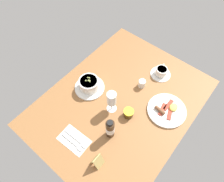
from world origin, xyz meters
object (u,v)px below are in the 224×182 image
object	(u,v)px
jam_jar	(129,113)
sauce_bottle_brown	(110,129)
coffee_cup	(161,72)
porridge_bowl	(89,85)
wine_glass	(112,99)
breakfast_plate	(167,110)
creamer_jug	(142,83)
menu_card	(97,160)
cutlery_setting	(75,140)

from	to	relation	value
jam_jar	sauce_bottle_brown	size ratio (longest dim) A/B	0.38
coffee_cup	porridge_bowl	bearing A→B (deg)	-37.05
porridge_bowl	wine_glass	world-z (taller)	wine_glass
porridge_bowl	jam_jar	size ratio (longest dim) A/B	3.20
wine_glass	breakfast_plate	bearing A→B (deg)	126.71
creamer_jug	menu_card	world-z (taller)	menu_card
wine_glass	breakfast_plate	size ratio (longest dim) A/B	0.70
cutlery_setting	breakfast_plate	xyz separation A→B (cm)	(-49.46, 30.24, 0.67)
creamer_jug	jam_jar	bearing A→B (deg)	15.25
wine_glass	jam_jar	size ratio (longest dim) A/B	2.71
cutlery_setting	creamer_jug	xyz separation A→B (cm)	(-54.87, 7.58, 2.54)
sauce_bottle_brown	menu_card	world-z (taller)	sauce_bottle_brown
porridge_bowl	creamer_jug	size ratio (longest dim) A/B	3.27
porridge_bowl	cutlery_setting	xyz separation A→B (cm)	(31.61, 17.71, -3.81)
wine_glass	jam_jar	distance (cm)	13.94
creamer_jug	menu_card	distance (cm)	56.56
coffee_cup	menu_card	bearing A→B (deg)	4.66
wine_glass	menu_card	size ratio (longest dim) A/B	1.75
creamer_jug	jam_jar	distance (cm)	23.68
cutlery_setting	sauce_bottle_brown	distance (cm)	21.77
cutlery_setting	jam_jar	bearing A→B (deg)	156.68
coffee_cup	wine_glass	size ratio (longest dim) A/B	0.84
cutlery_setting	coffee_cup	distance (cm)	72.19
jam_jar	wine_glass	bearing A→B (deg)	-75.25
sauce_bottle_brown	cutlery_setting	bearing A→B (deg)	-39.35
coffee_cup	breakfast_plate	size ratio (longest dim) A/B	0.58
porridge_bowl	breakfast_plate	distance (cm)	51.25
breakfast_plate	jam_jar	bearing A→B (deg)	-43.30
creamer_jug	wine_glass	bearing A→B (deg)	-9.97
porridge_bowl	wine_glass	size ratio (longest dim) A/B	1.18
sauce_bottle_brown	menu_card	size ratio (longest dim) A/B	1.71
cutlery_setting	menu_card	distance (cm)	18.51
menu_card	cutlery_setting	bearing A→B (deg)	-92.21
wine_glass	cutlery_setting	bearing A→B (deg)	-6.00
creamer_jug	coffee_cup	bearing A→B (deg)	164.38
cutlery_setting	sauce_bottle_brown	xyz separation A→B (cm)	(-15.87, 13.02, 7.24)
coffee_cup	breakfast_plate	xyz separation A→B (cm)	(21.67, 18.11, -1.65)
porridge_bowl	breakfast_plate	size ratio (longest dim) A/B	0.82
sauce_bottle_brown	breakfast_plate	xyz separation A→B (cm)	(-33.59, 17.22, -6.57)
wine_glass	sauce_bottle_brown	bearing A→B (deg)	36.73
cutlery_setting	wine_glass	distance (cm)	31.30
cutlery_setting	coffee_cup	world-z (taller)	coffee_cup
coffee_cup	creamer_jug	size ratio (longest dim) A/B	2.32
porridge_bowl	cutlery_setting	bearing A→B (deg)	29.25
creamer_jug	jam_jar	world-z (taller)	creamer_jug
porridge_bowl	jam_jar	world-z (taller)	porridge_bowl
wine_glass	porridge_bowl	bearing A→B (deg)	-96.62
creamer_jug	breakfast_plate	size ratio (longest dim) A/B	0.25
cutlery_setting	breakfast_plate	bearing A→B (deg)	148.56
cutlery_setting	menu_card	xyz separation A→B (cm)	(0.69, 17.97, 4.38)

